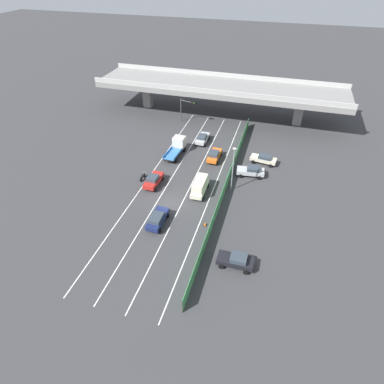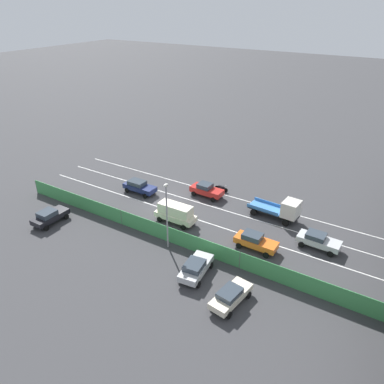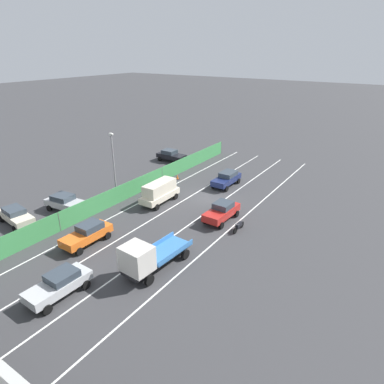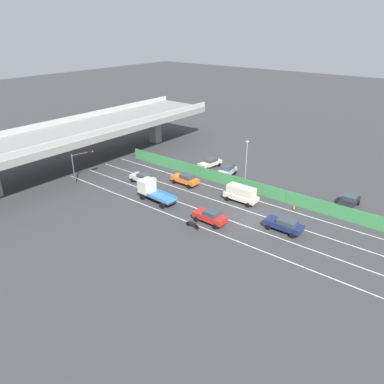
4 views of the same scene
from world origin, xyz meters
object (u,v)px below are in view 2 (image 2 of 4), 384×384
motorcycle (221,188)px  flatbed_truck_blue (283,210)px  parked_sedan_cream (231,296)px  street_lamp (167,210)px  car_van_cream (175,213)px  car_sedan_silver (318,240)px  traffic_cone (117,214)px  car_sedan_navy (139,186)px  parked_wagon_silver (196,267)px  car_taxi_orange (255,241)px  parked_sedan_dark (50,216)px  car_sedan_red (206,190)px

motorcycle → flatbed_truck_blue: bearing=74.0°
parked_sedan_cream → flatbed_truck_blue: bearing=-176.9°
parked_sedan_cream → street_lamp: size_ratio=0.62×
car_van_cream → street_lamp: (4.41, 2.01, 3.16)m
car_sedan_silver → parked_sedan_cream: car_sedan_silver is taller
traffic_cone → car_sedan_navy: bearing=-166.4°
car_sedan_navy → parked_wagon_silver: bearing=55.5°
car_sedan_silver → car_taxi_orange: size_ratio=0.99×
parked_sedan_dark → parked_wagon_silver: 19.10m
car_sedan_red → motorcycle: bearing=156.5°
car_sedan_navy → parked_wagon_silver: 18.27m
flatbed_truck_blue → parked_sedan_cream: 15.35m
parked_wagon_silver → parked_sedan_cream: bearing=70.6°
flatbed_truck_blue → street_lamp: 14.50m
car_sedan_silver → flatbed_truck_blue: bearing=-123.6°
parked_wagon_silver → flatbed_truck_blue: bearing=165.5°
car_taxi_orange → car_sedan_red: bearing=-126.3°
car_sedan_red → flatbed_truck_blue: (0.41, 10.50, 0.44)m
car_taxi_orange → car_sedan_red: 12.40m
car_sedan_red → street_lamp: 12.55m
car_sedan_navy → car_sedan_silver: (-0.12, 23.60, -0.03)m
car_sedan_navy → parked_sedan_cream: size_ratio=0.99×
traffic_cone → car_van_cream: bearing=111.0°
flatbed_truck_blue → motorcycle: 9.92m
car_van_cream → motorcycle: bearing=174.9°
car_sedan_red → street_lamp: (11.85, 2.15, 3.53)m
parked_sedan_dark → street_lamp: street_lamp is taller
car_sedan_silver → flatbed_truck_blue: 6.00m
car_taxi_orange → flatbed_truck_blue: (-6.94, 0.51, 0.44)m
parked_wagon_silver → traffic_cone: size_ratio=7.58×
flatbed_truck_blue → parked_wagon_silver: (13.77, -3.56, -0.46)m
car_taxi_orange → parked_sedan_cream: 8.49m
motorcycle → street_lamp: size_ratio=0.26×
car_sedan_navy → motorcycle: 11.01m
car_van_cream → parked_sedan_cream: size_ratio=1.06×
street_lamp → parked_sedan_cream: bearing=67.2°
car_van_cream → flatbed_truck_blue: size_ratio=0.80×
parked_sedan_dark → car_taxi_orange: bearing=109.5°
street_lamp → parked_sedan_dark: bearing=-76.9°
parked_sedan_dark → parked_sedan_cream: size_ratio=0.92×
traffic_cone → car_taxi_orange: bearing=99.2°
car_sedan_navy → car_sedan_red: bearing=115.3°
car_sedan_navy → traffic_cone: 6.42m
car_taxi_orange → parked_sedan_cream: size_ratio=0.97×
car_sedan_red → car_van_cream: bearing=1.1°
street_lamp → traffic_cone: size_ratio=12.28×
car_taxi_orange → traffic_cone: bearing=-80.8°
parked_sedan_dark → parked_wagon_silver: bearing=93.0°
parked_sedan_dark → street_lamp: (-3.32, 14.28, 3.55)m
car_sedan_red → motorcycle: 2.56m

